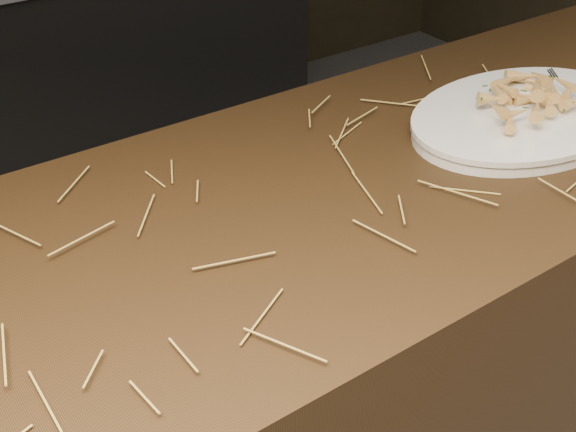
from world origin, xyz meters
name	(u,v)px	position (x,y,z in m)	size (l,w,h in m)	color
main_counter	(293,392)	(0.00, 0.30, 0.45)	(2.40, 0.70, 0.90)	black
back_counter	(79,64)	(0.30, 2.18, 0.42)	(1.82, 0.62, 0.84)	black
straw_bedding	(294,196)	(0.00, 0.30, 0.91)	(1.40, 0.60, 0.02)	#A38435
serving_platter	(524,118)	(0.51, 0.27, 0.91)	(0.50, 0.33, 0.03)	white
roasted_veg_heap	(528,98)	(0.51, 0.27, 0.95)	(0.24, 0.18, 0.06)	#BF8D37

